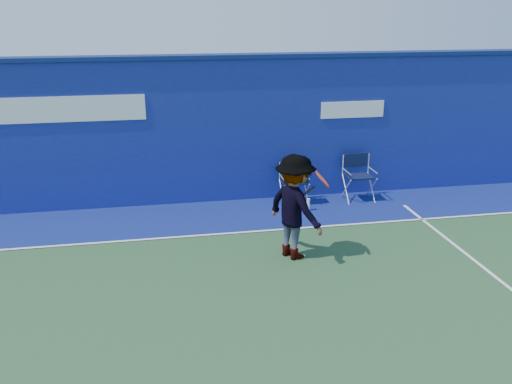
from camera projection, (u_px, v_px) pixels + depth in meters
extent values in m
plane|color=#284B2A|center=(212.00, 335.00, 6.95)|extent=(80.00, 80.00, 0.00)
cube|color=navy|center=(184.00, 133.00, 11.29)|extent=(24.00, 0.40, 3.00)
cube|color=navy|center=(181.00, 57.00, 10.79)|extent=(24.00, 0.50, 0.08)
cube|color=white|center=(26.00, 111.00, 10.39)|extent=(4.50, 0.02, 0.50)
cube|color=white|center=(353.00, 110.00, 11.59)|extent=(1.40, 0.02, 0.35)
cube|color=navy|center=(190.00, 218.00, 10.76)|extent=(24.00, 1.80, 0.01)
cube|color=white|center=(194.00, 236.00, 9.92)|extent=(24.00, 0.06, 0.01)
cube|color=#0E1534|center=(294.00, 182.00, 11.42)|extent=(0.47, 0.40, 0.03)
cube|color=silver|center=(292.00, 170.00, 11.57)|extent=(0.53, 0.02, 0.39)
cube|color=#0E1534|center=(292.00, 167.00, 11.55)|extent=(0.47, 0.03, 0.27)
cube|color=black|center=(295.00, 176.00, 11.35)|extent=(0.53, 0.31, 0.29)
cube|color=#0E1534|center=(292.00, 165.00, 11.54)|extent=(0.39, 0.06, 0.21)
cube|color=#0E1534|center=(359.00, 176.00, 11.63)|extent=(0.52, 0.43, 0.03)
cube|color=silver|center=(356.00, 164.00, 11.80)|extent=(0.59, 0.03, 0.43)
cube|color=#0E1534|center=(356.00, 160.00, 11.77)|extent=(0.52, 0.03, 0.30)
cylinder|color=white|center=(308.00, 205.00, 11.13)|extent=(0.07, 0.07, 0.26)
imported|color=#EA4738|center=(295.00, 207.00, 8.87)|extent=(1.13, 1.32, 1.77)
torus|color=red|center=(322.00, 179.00, 8.66)|extent=(0.31, 0.40, 0.31)
cylinder|color=gray|center=(322.00, 179.00, 8.66)|extent=(0.24, 0.34, 0.25)
cylinder|color=black|center=(306.00, 193.00, 8.65)|extent=(0.29, 0.08, 0.24)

